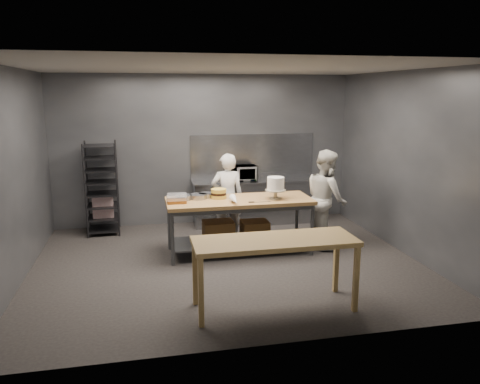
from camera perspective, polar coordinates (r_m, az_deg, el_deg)
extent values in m
plane|color=black|center=(7.49, -1.54, -8.65)|extent=(6.00, 6.00, 0.00)
cube|color=#4C4F54|center=(9.54, -4.31, 5.14)|extent=(6.00, 0.04, 3.00)
cube|color=olive|center=(7.72, -0.08, -1.08)|extent=(2.40, 0.90, 0.06)
cube|color=#47494C|center=(7.91, -0.08, -5.96)|extent=(2.25, 0.75, 0.03)
cylinder|color=#47494C|center=(7.33, -8.24, -5.68)|extent=(0.06, 0.06, 0.86)
cylinder|color=#47494C|center=(8.07, -8.62, -4.02)|extent=(0.06, 0.06, 0.86)
cylinder|color=#47494C|center=(7.79, 8.78, -4.61)|extent=(0.06, 0.06, 0.86)
cylinder|color=#47494C|center=(8.50, 6.94, -3.15)|extent=(0.06, 0.06, 0.86)
cube|color=brown|center=(7.78, -2.65, -4.84)|extent=(0.50, 0.40, 0.35)
cube|color=brown|center=(7.96, 1.81, -4.61)|extent=(0.45, 0.38, 0.30)
cube|color=olive|center=(5.74, 4.25, -6.02)|extent=(2.00, 0.70, 0.06)
cube|color=olive|center=(5.45, -4.78, -12.13)|extent=(0.06, 0.06, 0.84)
cube|color=olive|center=(6.00, -5.52, -9.81)|extent=(0.06, 0.06, 0.84)
cube|color=olive|center=(5.96, 13.96, -10.27)|extent=(0.06, 0.06, 0.84)
cube|color=olive|center=(6.47, 11.64, -8.35)|extent=(0.06, 0.06, 0.84)
cube|color=slate|center=(9.51, 1.99, 1.36)|extent=(2.60, 0.60, 0.04)
cube|color=slate|center=(9.60, 1.97, -1.28)|extent=(2.56, 0.56, 0.86)
cube|color=slate|center=(9.72, 1.58, 4.41)|extent=(2.60, 0.02, 0.90)
cube|color=black|center=(9.19, -16.48, 0.46)|extent=(0.62, 0.67, 1.75)
cube|color=silver|center=(9.26, -16.36, -1.57)|extent=(0.39, 0.25, 0.45)
imported|color=white|center=(8.43, -1.55, -0.62)|extent=(0.61, 0.42, 1.59)
imported|color=silver|center=(8.22, 10.46, -0.78)|extent=(0.66, 0.84, 1.70)
imported|color=black|center=(9.42, 0.35, 2.31)|extent=(0.54, 0.37, 0.30)
cylinder|color=#ADA58B|center=(7.74, 4.34, -0.78)|extent=(0.20, 0.20, 0.02)
cylinder|color=#ADA58B|center=(7.73, 4.35, -0.27)|extent=(0.06, 0.06, 0.12)
cylinder|color=#ADA58B|center=(7.71, 4.36, 0.23)|extent=(0.34, 0.34, 0.02)
cylinder|color=white|center=(7.69, 4.37, 1.06)|extent=(0.28, 0.28, 0.21)
cylinder|color=gold|center=(7.77, -2.61, -0.56)|extent=(0.25, 0.25, 0.06)
cylinder|color=black|center=(7.76, -2.61, -0.20)|extent=(0.25, 0.25, 0.04)
cylinder|color=gold|center=(7.75, -2.62, 0.17)|extent=(0.25, 0.25, 0.06)
cylinder|color=gray|center=(7.76, -5.10, -0.55)|extent=(0.29, 0.29, 0.07)
cylinder|color=gray|center=(7.86, -4.16, -0.38)|extent=(0.25, 0.25, 0.07)
cylinder|color=gray|center=(7.73, -6.92, -0.64)|extent=(0.28, 0.28, 0.07)
cone|color=white|center=(7.37, -0.67, -1.01)|extent=(0.13, 0.38, 0.12)
cube|color=slate|center=(7.52, 2.73, -1.22)|extent=(0.28, 0.02, 0.00)
cube|color=black|center=(7.47, 1.39, -1.24)|extent=(0.09, 0.02, 0.02)
cube|color=#A15C20|center=(7.50, -7.72, -1.16)|extent=(0.30, 0.20, 0.05)
cube|color=silver|center=(7.49, -7.73, -0.75)|extent=(0.31, 0.21, 0.06)
cube|color=#A15C20|center=(7.68, -7.67, -0.84)|extent=(0.30, 0.20, 0.05)
cube|color=silver|center=(7.67, -7.68, -0.44)|extent=(0.31, 0.21, 0.06)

